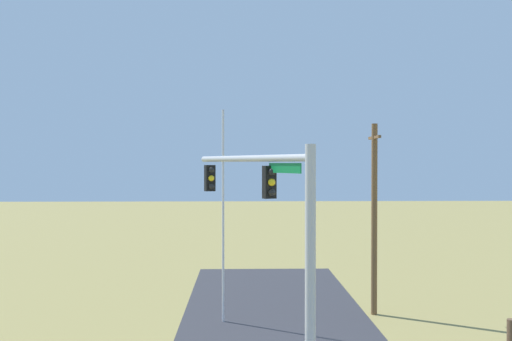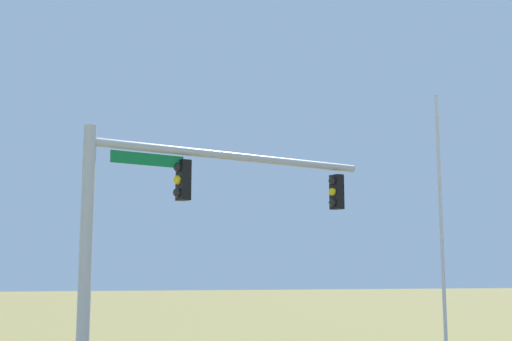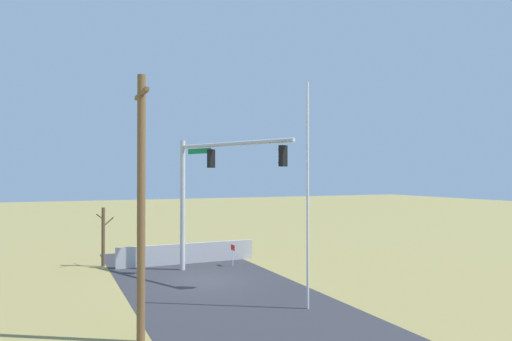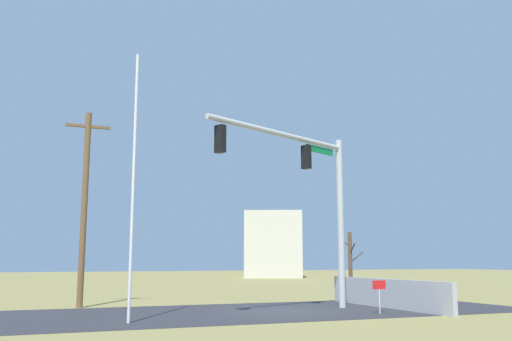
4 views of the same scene
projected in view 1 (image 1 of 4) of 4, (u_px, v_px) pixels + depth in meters
The scene contains 4 objects.
road_surface at pixel (280, 338), 21.64m from camera, with size 28.00×8.00×0.01m, color #2D2D33.
signal_mast at pixel (274, 220), 16.44m from camera, with size 7.13×3.41×7.14m.
flagpole at pixel (223, 216), 23.79m from camera, with size 0.10×0.10×8.86m, color silver.
utility_pole at pixel (374, 215), 24.94m from camera, with size 1.90×0.26×8.36m.
Camera 1 is at (17.52, -1.50, 6.67)m, focal length 40.06 mm.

